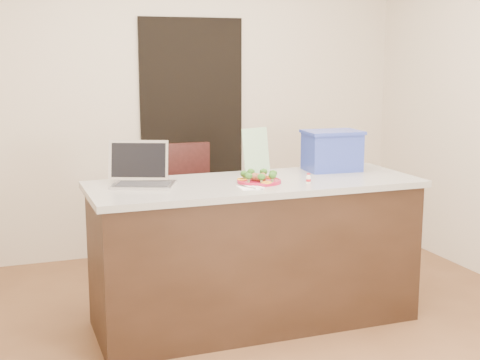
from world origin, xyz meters
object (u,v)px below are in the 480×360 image
object	(u,v)px
plate	(259,181)
island	(255,252)
yogurt_bottle	(308,179)
blue_box	(332,150)
napkin	(250,187)
laptop	(141,173)
chair	(184,206)

from	to	relation	value
plate	island	bearing A→B (deg)	92.66
yogurt_bottle	blue_box	bearing A→B (deg)	46.05
napkin	laptop	size ratio (longest dim) A/B	0.30
napkin	chair	distance (m)	1.08
island	laptop	bearing A→B (deg)	168.29
chair	plate	bearing A→B (deg)	-73.47
plate	napkin	bearing A→B (deg)	-130.14
yogurt_bottle	laptop	bearing A→B (deg)	161.41
plate	yogurt_bottle	xyz separation A→B (m)	(0.27, -0.12, 0.02)
yogurt_bottle	blue_box	world-z (taller)	blue_box
napkin	laptop	distance (m)	0.67
plate	chair	size ratio (longest dim) A/B	0.26
yogurt_bottle	laptop	world-z (taller)	laptop
napkin	blue_box	xyz separation A→B (m)	(0.73, 0.37, 0.13)
island	napkin	bearing A→B (deg)	-119.38
napkin	laptop	xyz separation A→B (m)	(-0.58, 0.33, 0.07)
napkin	yogurt_bottle	xyz separation A→B (m)	(0.38, 0.00, 0.02)
island	chair	world-z (taller)	chair
laptop	blue_box	world-z (taller)	blue_box
island	plate	size ratio (longest dim) A/B	7.61
plate	napkin	world-z (taller)	plate
blue_box	napkin	bearing A→B (deg)	-149.45
napkin	chair	size ratio (longest dim) A/B	0.13
napkin	island	bearing A→B (deg)	60.62
island	yogurt_bottle	world-z (taller)	yogurt_bottle
yogurt_bottle	laptop	size ratio (longest dim) A/B	0.14
plate	laptop	world-z (taller)	laptop
plate	napkin	distance (m)	0.17
laptop	blue_box	size ratio (longest dim) A/B	1.11
blue_box	chair	distance (m)	1.18
island	blue_box	bearing A→B (deg)	16.30
napkin	chair	bearing A→B (deg)	97.11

